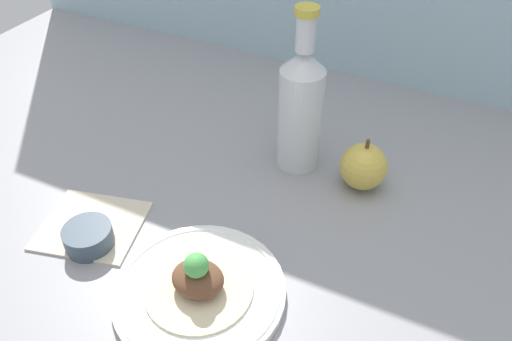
{
  "coord_description": "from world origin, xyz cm",
  "views": [
    {
      "loc": [
        23.61,
        -48.89,
        56.94
      ],
      "look_at": [
        -0.43,
        1.21,
        10.06
      ],
      "focal_mm": 35.0,
      "sensor_mm": 36.0,
      "label": 1
    }
  ],
  "objects_px": {
    "plate": "(199,290)",
    "dipping_bowl": "(89,237)",
    "plated_food": "(198,280)",
    "apple": "(364,166)",
    "cider_bottle": "(303,107)"
  },
  "relations": [
    {
      "from": "plate",
      "to": "apple",
      "type": "height_order",
      "value": "apple"
    },
    {
      "from": "dipping_bowl",
      "to": "apple",
      "type": "bearing_deg",
      "value": 43.43
    },
    {
      "from": "cider_bottle",
      "to": "apple",
      "type": "relative_size",
      "value": 3.04
    },
    {
      "from": "plated_food",
      "to": "cider_bottle",
      "type": "xyz_separation_m",
      "value": [
        0.02,
        0.33,
        0.09
      ]
    },
    {
      "from": "plate",
      "to": "dipping_bowl",
      "type": "distance_m",
      "value": 0.19
    },
    {
      "from": "apple",
      "to": "plated_food",
      "type": "bearing_deg",
      "value": -113.0
    },
    {
      "from": "plated_food",
      "to": "apple",
      "type": "height_order",
      "value": "apple"
    },
    {
      "from": "dipping_bowl",
      "to": "plate",
      "type": "bearing_deg",
      "value": -1.69
    },
    {
      "from": "plate",
      "to": "dipping_bowl",
      "type": "xyz_separation_m",
      "value": [
        -0.19,
        0.01,
        0.01
      ]
    },
    {
      "from": "apple",
      "to": "dipping_bowl",
      "type": "height_order",
      "value": "apple"
    },
    {
      "from": "apple",
      "to": "dipping_bowl",
      "type": "xyz_separation_m",
      "value": [
        -0.33,
        -0.31,
        -0.02
      ]
    },
    {
      "from": "cider_bottle",
      "to": "dipping_bowl",
      "type": "xyz_separation_m",
      "value": [
        -0.21,
        -0.32,
        -0.1
      ]
    },
    {
      "from": "plated_food",
      "to": "apple",
      "type": "xyz_separation_m",
      "value": [
        0.13,
        0.31,
        0.01
      ]
    },
    {
      "from": "cider_bottle",
      "to": "dipping_bowl",
      "type": "bearing_deg",
      "value": -123.04
    },
    {
      "from": "plate",
      "to": "apple",
      "type": "distance_m",
      "value": 0.34
    }
  ]
}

